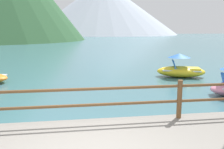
# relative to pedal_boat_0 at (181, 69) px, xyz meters

# --- Properties ---
(ground_plane) EXTENTS (200.00, 200.00, 0.00)m
(ground_plane) POSITION_rel_pedal_boat_0_xyz_m (-5.56, 31.37, -0.42)
(ground_plane) COLOR #3D6B75
(dock_railing) EXTENTS (23.92, 0.12, 0.95)m
(dock_railing) POSITION_rel_pedal_boat_0_xyz_m (-5.56, -7.08, 0.56)
(dock_railing) COLOR brown
(dock_railing) RESTS_ON promenade_dock
(pedal_boat_0) EXTENTS (2.81, 2.01, 1.28)m
(pedal_boat_0) POSITION_rel_pedal_boat_0_xyz_m (0.00, 0.00, 0.00)
(pedal_boat_0) COLOR yellow
(pedal_boat_0) RESTS_ON ground
(distant_peak) EXTENTS (71.01, 71.01, 25.47)m
(distant_peak) POSITION_rel_pedal_boat_0_xyz_m (8.64, 110.81, 12.31)
(distant_peak) COLOR #A8B2C1
(distant_peak) RESTS_ON ground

